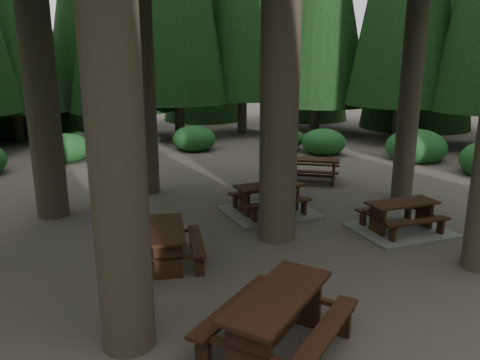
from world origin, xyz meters
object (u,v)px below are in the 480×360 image
object	(u,v)px
picnic_table_b	(167,240)
picnic_table_e	(278,313)
picnic_table_d	(313,166)
picnic_table_a	(401,221)
picnic_table_c	(269,203)

from	to	relation	value
picnic_table_b	picnic_table_e	world-z (taller)	picnic_table_e
picnic_table_e	picnic_table_b	bearing A→B (deg)	64.21
picnic_table_b	picnic_table_d	world-z (taller)	picnic_table_b
picnic_table_a	picnic_table_e	distance (m)	5.80
picnic_table_d	picnic_table_e	xyz separation A→B (m)	(-4.76, -8.48, 0.10)
picnic_table_a	picnic_table_c	bearing A→B (deg)	135.43
picnic_table_d	picnic_table_c	bearing A→B (deg)	-103.27
picnic_table_d	picnic_table_e	world-z (taller)	picnic_table_e
picnic_table_d	picnic_table_a	bearing A→B (deg)	-60.85
picnic_table_a	picnic_table_c	xyz separation A→B (m)	(-2.50, 2.25, 0.02)
picnic_table_b	picnic_table_e	xyz separation A→B (m)	(0.98, -3.40, 0.09)
picnic_table_a	picnic_table_c	distance (m)	3.36
picnic_table_a	picnic_table_e	xyz separation A→B (m)	(-4.61, -3.50, 0.35)
picnic_table_b	picnic_table_d	size ratio (longest dim) A/B	0.87
picnic_table_d	picnic_table_e	distance (m)	9.73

